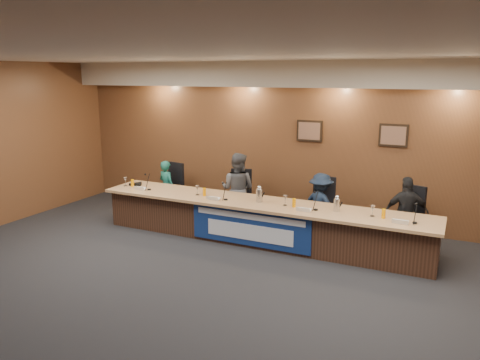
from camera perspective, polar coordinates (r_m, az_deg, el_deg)
The scene contains 38 objects.
floor at distance 6.58m, azimuth -6.24°, elevation -13.95°, with size 10.00×10.00×0.00m, color black.
ceiling at distance 5.88m, azimuth -7.02°, elevation 15.13°, with size 10.00×8.00×0.04m, color silver.
wall_back at distance 9.60m, azimuth 6.19°, elevation 4.63°, with size 10.00×0.04×3.20m, color brown.
soffit at distance 9.27m, azimuth 5.87°, elevation 12.73°, with size 10.00×0.50×0.50m, color beige.
dais_body at distance 8.42m, azimuth 2.33°, elevation -5.21°, with size 6.00×0.80×0.70m, color #3E2418.
dais_top at distance 8.27m, azimuth 2.22°, elevation -2.83°, with size 6.10×0.95×0.05m, color tan.
banner at distance 8.05m, azimuth 1.16°, elevation -5.83°, with size 2.20×0.02×0.65m, color navy.
banner_text_upper at distance 7.98m, azimuth 1.13°, elevation -4.50°, with size 2.00×0.01×0.10m, color silver.
banner_text_lower at distance 8.07m, azimuth 1.12°, elevation -6.40°, with size 1.60×0.01×0.28m, color silver.
wall_photo_left at distance 9.41m, azimuth 8.47°, elevation 5.94°, with size 0.52×0.04×0.42m, color black.
wall_photo_right at distance 9.08m, azimuth 18.20°, elevation 5.19°, with size 0.52×0.04×0.42m, color black.
panelist_a at distance 10.12m, azimuth -8.92°, elevation -0.90°, with size 0.42×0.28×1.16m, color #195E51.
panelist_b at distance 9.26m, azimuth -0.30°, elevation -1.11°, with size 0.71×0.55×1.45m, color #4F5155.
panelist_c at distance 8.71m, azimuth 9.79°, elevation -3.06°, with size 0.77×0.45×1.20m, color #121F32.
panelist_d at distance 8.44m, azimuth 19.60°, elevation -3.87°, with size 0.75×0.31×1.28m, color black.
office_chair_a at distance 10.22m, azimuth -8.58°, elevation -1.34°, with size 0.48×0.48×0.08m, color black.
office_chair_b at distance 9.41m, azimuth -0.03°, elevation -2.43°, with size 0.48×0.48×0.08m, color black.
office_chair_c at distance 8.84m, azimuth 9.94°, elevation -3.64°, with size 0.48×0.48×0.08m, color black.
office_chair_d at distance 8.58m, azimuth 19.60°, elevation -4.71°, with size 0.48×0.48×0.08m, color black.
nameplate_a at distance 9.27m, azimuth -12.22°, elevation -0.94°, with size 0.24×0.06×0.09m, color white.
microphone_a at distance 9.25m, azimuth -11.02°, elevation -1.14°, with size 0.07×0.07×0.02m, color black.
juice_glass_a at distance 9.57m, azimuth -12.97°, elevation -0.37°, with size 0.06×0.06×0.15m, color #FF9900.
water_glass_a at distance 9.66m, azimuth -13.79°, elevation -0.20°, with size 0.08×0.08×0.18m, color silver.
nameplate_b at distance 8.35m, azimuth -3.40°, elevation -2.20°, with size 0.24×0.06×0.09m, color white.
microphone_b at distance 8.38m, azimuth -1.76°, elevation -2.38°, with size 0.07×0.07×0.02m, color black.
juice_glass_b at distance 8.65m, azimuth -4.37°, elevation -1.46°, with size 0.06×0.06×0.15m, color #FF9900.
water_glass_b at distance 8.73m, azimuth -5.22°, elevation -1.25°, with size 0.08×0.08×0.18m, color silver.
nameplate_c at distance 7.72m, azimuth 7.69°, elevation -3.54°, with size 0.24×0.06×0.09m, color white.
microphone_c at distance 7.85m, azimuth 9.22°, elevation -3.59°, with size 0.07×0.07×0.02m, color black.
juice_glass_c at distance 7.96m, azimuth 6.60°, elevation -2.78°, with size 0.06×0.06×0.15m, color #FF9900.
water_glass_c at distance 8.04m, azimuth 5.53°, elevation -2.49°, with size 0.08×0.08×0.18m, color silver.
nameplate_d at distance 7.43m, azimuth 18.93°, elevation -4.79°, with size 0.24×0.06×0.09m, color white.
microphone_d at distance 7.55m, azimuth 20.53°, elevation -4.91°, with size 0.07×0.07×0.02m, color black.
juice_glass_d at distance 7.64m, azimuth 17.09°, elevation -3.95°, with size 0.06×0.06×0.15m, color #FF9900.
water_glass_d at distance 7.69m, azimuth 15.85°, elevation -3.65°, with size 0.08×0.08×0.18m, color silver.
carafe_mid at distance 8.22m, azimuth 2.38°, elevation -1.90°, with size 0.12×0.12×0.24m, color silver.
carafe_right at distance 7.82m, azimuth 11.73°, elevation -2.99°, with size 0.11×0.11×0.22m, color silver.
speakerphone at distance 9.66m, azimuth -12.46°, elevation -0.52°, with size 0.32×0.32×0.05m, color black.
Camera 1 is at (3.14, -4.97, 2.95)m, focal length 35.00 mm.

